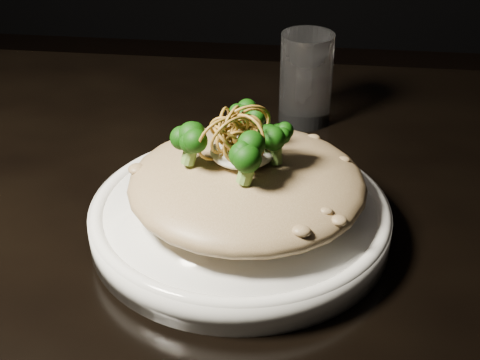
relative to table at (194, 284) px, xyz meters
name	(u,v)px	position (x,y,z in m)	size (l,w,h in m)	color
table	(194,284)	(0.00, 0.00, 0.00)	(1.10, 0.80, 0.75)	black
plate	(240,219)	(0.05, -0.02, 0.10)	(0.27, 0.27, 0.03)	white
risotto	(247,183)	(0.05, -0.02, 0.13)	(0.21, 0.21, 0.05)	brown
broccoli	(234,136)	(0.04, -0.02, 0.18)	(0.13, 0.13, 0.05)	black
cheese	(242,152)	(0.05, -0.02, 0.16)	(0.06, 0.06, 0.02)	white
shallots	(234,128)	(0.04, -0.02, 0.19)	(0.05, 0.05, 0.03)	brown
drinking_glass	(306,79)	(0.10, 0.22, 0.14)	(0.06, 0.06, 0.11)	white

